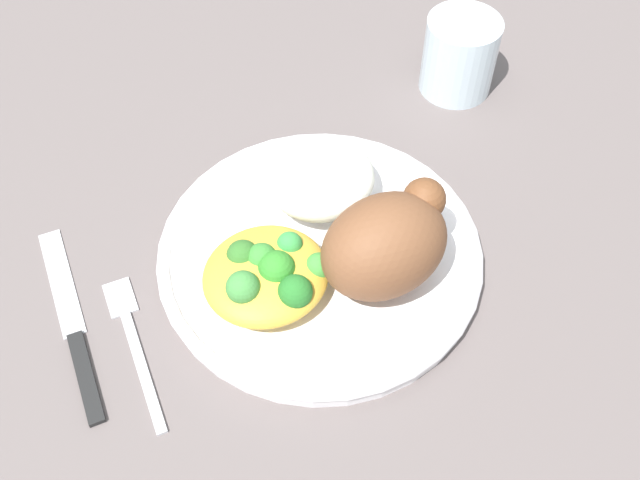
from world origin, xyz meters
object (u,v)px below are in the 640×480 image
(rice_pile, at_px, (320,178))
(knife, at_px, (75,336))
(roasted_chicken, at_px, (387,243))
(fork, at_px, (134,342))
(plate, at_px, (320,254))
(mac_cheese_with_broccoli, at_px, (268,274))
(water_glass, at_px, (459,55))

(rice_pile, bearing_deg, knife, -177.47)
(roasted_chicken, relative_size, fork, 0.78)
(rice_pile, distance_m, knife, 0.23)
(plate, height_order, fork, plate)
(mac_cheese_with_broccoli, relative_size, knife, 0.52)
(roasted_chicken, bearing_deg, fork, 163.36)
(roasted_chicken, height_order, rice_pile, roasted_chicken)
(fork, xyz_separation_m, knife, (-0.04, 0.03, 0.00))
(plate, relative_size, roasted_chicken, 2.40)
(mac_cheese_with_broccoli, bearing_deg, roasted_chicken, -24.26)
(plate, bearing_deg, water_glass, 26.83)
(rice_pile, height_order, water_glass, water_glass)
(knife, bearing_deg, water_glass, 10.42)
(mac_cheese_with_broccoli, height_order, knife, mac_cheese_with_broccoli)
(knife, relative_size, water_glass, 2.46)
(roasted_chicken, xyz_separation_m, mac_cheese_with_broccoli, (-0.08, 0.04, -0.02))
(plate, xyz_separation_m, rice_pile, (0.03, 0.05, 0.03))
(mac_cheese_with_broccoli, bearing_deg, rice_pile, 35.21)
(plate, distance_m, fork, 0.16)
(roasted_chicken, relative_size, mac_cheese_with_broccoli, 1.12)
(rice_pile, bearing_deg, fork, -168.69)
(fork, relative_size, knife, 0.75)
(plate, height_order, rice_pile, rice_pile)
(roasted_chicken, distance_m, fork, 0.21)
(plate, height_order, water_glass, water_glass)
(roasted_chicken, xyz_separation_m, fork, (-0.19, 0.06, -0.06))
(plate, bearing_deg, knife, 169.42)
(plate, xyz_separation_m, fork, (-0.16, 0.01, -0.01))
(water_glass, bearing_deg, roasted_chicken, -140.68)
(knife, distance_m, water_glass, 0.44)
(mac_cheese_with_broccoli, relative_size, fork, 0.69)
(rice_pile, bearing_deg, water_glass, 18.95)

